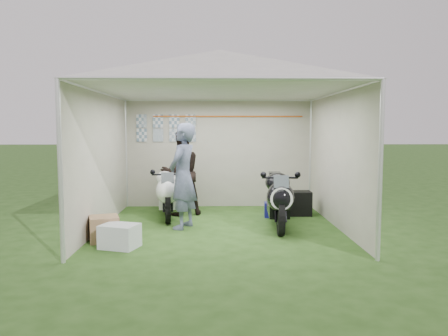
{
  "coord_description": "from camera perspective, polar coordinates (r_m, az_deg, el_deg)",
  "views": [
    {
      "loc": [
        -0.08,
        -7.42,
        1.68
      ],
      "look_at": [
        0.08,
        0.35,
        0.99
      ],
      "focal_mm": 35.0,
      "sensor_mm": 36.0,
      "label": 1
    }
  ],
  "objects": [
    {
      "name": "equipment_box",
      "position": [
        8.68,
        9.72,
        -4.55
      ],
      "size": [
        0.48,
        0.38,
        0.47
      ],
      "primitive_type": "cube",
      "rotation": [
        0.0,
        0.0,
        -0.02
      ],
      "color": "black",
      "rests_on": "ground"
    },
    {
      "name": "paddock_stand",
      "position": [
        8.43,
        6.58,
        -5.44
      ],
      "size": [
        0.39,
        0.26,
        0.28
      ],
      "primitive_type": "cube",
      "rotation": [
        0.0,
        0.0,
        -0.07
      ],
      "color": "#2624C4",
      "rests_on": "ground"
    },
    {
      "name": "crate_0",
      "position": [
        6.43,
        -13.47,
        -8.64
      ],
      "size": [
        0.6,
        0.53,
        0.33
      ],
      "primitive_type": "cube",
      "rotation": [
        0.0,
        0.0,
        -0.32
      ],
      "color": "silver",
      "rests_on": "ground"
    },
    {
      "name": "motorcycle_black",
      "position": [
        7.49,
        7.08,
        -3.72
      ],
      "size": [
        0.51,
        1.95,
        0.96
      ],
      "rotation": [
        0.0,
        0.0,
        -0.07
      ],
      "color": "black",
      "rests_on": "ground"
    },
    {
      "name": "person_blue_jacket",
      "position": [
        7.38,
        -5.39,
        -1.06
      ],
      "size": [
        0.63,
        0.76,
        1.78
      ],
      "primitive_type": "imported",
      "rotation": [
        0.0,
        0.0,
        -1.94
      ],
      "color": "slate",
      "rests_on": "ground"
    },
    {
      "name": "ground",
      "position": [
        7.61,
        -0.56,
        -7.65
      ],
      "size": [
        80.0,
        80.0,
        0.0
      ],
      "primitive_type": "plane",
      "color": "#264816",
      "rests_on": "ground"
    },
    {
      "name": "motorcycle_white",
      "position": [
        8.36,
        -7.42,
        -2.96
      ],
      "size": [
        0.55,
        1.86,
        0.92
      ],
      "rotation": [
        0.0,
        0.0,
        0.12
      ],
      "color": "black",
      "rests_on": "ground"
    },
    {
      "name": "crate_1",
      "position": [
        6.86,
        -15.38,
        -7.65
      ],
      "size": [
        0.53,
        0.53,
        0.38
      ],
      "primitive_type": "cube",
      "rotation": [
        0.0,
        0.0,
        0.31
      ],
      "color": "#8C6A49",
      "rests_on": "ground"
    },
    {
      "name": "canopy_tent",
      "position": [
        7.5,
        -0.58,
        11.96
      ],
      "size": [
        5.66,
        5.66,
        3.0
      ],
      "color": "silver",
      "rests_on": "ground"
    },
    {
      "name": "person_dark_jacket",
      "position": [
        8.53,
        -5.61,
        -0.64
      ],
      "size": [
        0.98,
        0.89,
        1.66
      ],
      "primitive_type": "imported",
      "rotation": [
        0.0,
        0.0,
        3.53
      ],
      "color": "black",
      "rests_on": "ground"
    }
  ]
}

